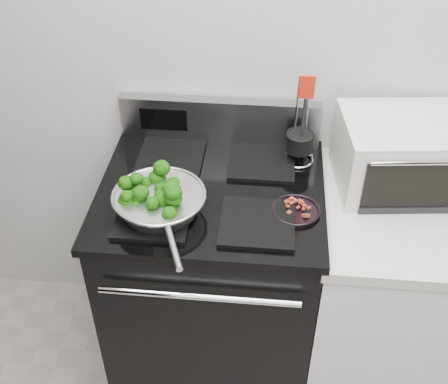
# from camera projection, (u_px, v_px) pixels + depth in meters

# --- Properties ---
(back_wall) EXTENTS (4.00, 0.02, 2.70)m
(back_wall) POSITION_uv_depth(u_px,v_px,m) (306.00, 44.00, 1.95)
(back_wall) COLOR beige
(back_wall) RESTS_ON ground
(gas_range) EXTENTS (0.79, 0.69, 1.13)m
(gas_range) POSITION_uv_depth(u_px,v_px,m) (213.00, 278.00, 2.25)
(gas_range) COLOR black
(gas_range) RESTS_ON floor
(counter) EXTENTS (0.62, 0.68, 0.92)m
(counter) POSITION_uv_depth(u_px,v_px,m) (385.00, 296.00, 2.21)
(counter) COLOR white
(counter) RESTS_ON floor
(skillet) EXTENTS (0.31, 0.47, 0.07)m
(skillet) POSITION_uv_depth(u_px,v_px,m) (160.00, 201.00, 1.83)
(skillet) COLOR silver
(skillet) RESTS_ON gas_range
(broccoli_pile) EXTENTS (0.24, 0.24, 0.08)m
(broccoli_pile) POSITION_uv_depth(u_px,v_px,m) (159.00, 197.00, 1.82)
(broccoli_pile) COLOR black
(broccoli_pile) RESTS_ON skillet
(bacon_plate) EXTENTS (0.16, 0.16, 0.04)m
(bacon_plate) POSITION_uv_depth(u_px,v_px,m) (296.00, 208.00, 1.85)
(bacon_plate) COLOR black
(bacon_plate) RESTS_ON gas_range
(utensil_holder) EXTENTS (0.12, 0.12, 0.36)m
(utensil_holder) POSITION_uv_depth(u_px,v_px,m) (299.00, 146.00, 2.05)
(utensil_holder) COLOR silver
(utensil_holder) RESTS_ON gas_range
(toaster_oven) EXTENTS (0.48, 0.39, 0.26)m
(toaster_oven) POSITION_uv_depth(u_px,v_px,m) (404.00, 154.00, 1.95)
(toaster_oven) COLOR silver
(toaster_oven) RESTS_ON counter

